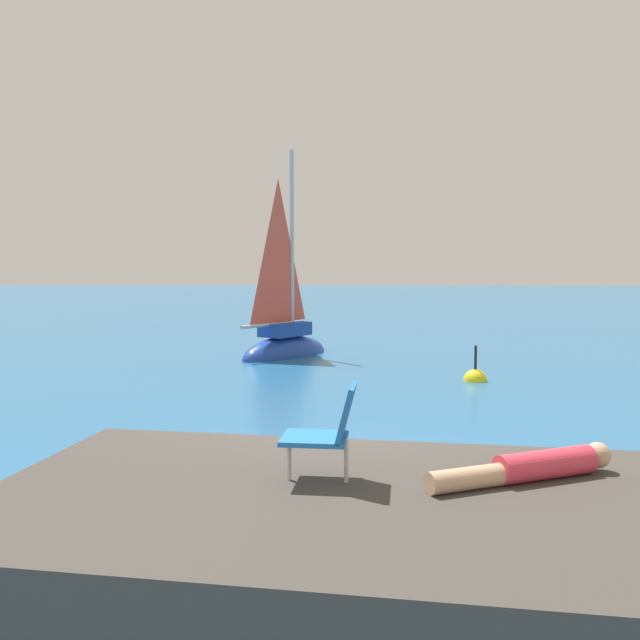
{
  "coord_description": "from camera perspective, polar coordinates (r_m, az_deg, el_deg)",
  "views": [
    {
      "loc": [
        0.24,
        -8.93,
        2.8
      ],
      "look_at": [
        -0.78,
        9.36,
        1.33
      ],
      "focal_mm": 39.76,
      "sensor_mm": 36.0,
      "label": 1
    }
  ],
  "objects": [
    {
      "name": "ground_plane",
      "position": [
        9.36,
        1.64,
        -12.81
      ],
      "size": [
        160.0,
        160.0,
        0.0
      ],
      "primitive_type": "plane",
      "color": "#236093"
    },
    {
      "name": "shore_ledge",
      "position": [
        5.76,
        11.54,
        -18.84
      ],
      "size": [
        7.77,
        4.17,
        1.04
      ],
      "primitive_type": "cube",
      "rotation": [
        0.0,
        0.0,
        -0.11
      ],
      "color": "#423D38",
      "rests_on": "ground"
    },
    {
      "name": "boulder_seaward",
      "position": [
        7.53,
        -10.88,
        -17.33
      ],
      "size": [
        0.91,
        1.05,
        0.7
      ],
      "primitive_type": "cube",
      "rotation": [
        -0.15,
        -0.06,
        1.64
      ],
      "color": "#473C33",
      "rests_on": "ground"
    },
    {
      "name": "boulder_inland",
      "position": [
        7.37,
        2.72,
        -17.76
      ],
      "size": [
        1.68,
        1.58,
        0.99
      ],
      "primitive_type": "cube",
      "rotation": [
        -0.06,
        0.19,
        0.5
      ],
      "color": "#463A35",
      "rests_on": "ground"
    },
    {
      "name": "sailboat_near",
      "position": [
        21.38,
        -2.86,
        -1.93
      ],
      "size": [
        3.02,
        3.64,
        6.8
      ],
      "rotation": [
        0.0,
        0.0,
        0.97
      ],
      "color": "#193D99",
      "rests_on": "ground"
    },
    {
      "name": "person_sunbather",
      "position": [
        6.12,
        16.72,
        -11.25
      ],
      "size": [
        1.64,
        0.9,
        0.25
      ],
      "rotation": [
        0.0,
        0.0,
        3.59
      ],
      "color": "#DB384C",
      "rests_on": "shore_ledge"
    },
    {
      "name": "beach_chair",
      "position": [
        5.77,
        0.7,
        -8.67
      ],
      "size": [
        0.63,
        0.52,
        0.8
      ],
      "rotation": [
        0.0,
        0.0,
        3.08
      ],
      "color": "blue",
      "rests_on": "shore_ledge"
    },
    {
      "name": "marker_buoy",
      "position": [
        17.33,
        12.38,
        -4.78
      ],
      "size": [
        0.56,
        0.56,
        1.13
      ],
      "color": "yellow",
      "rests_on": "ground"
    }
  ]
}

